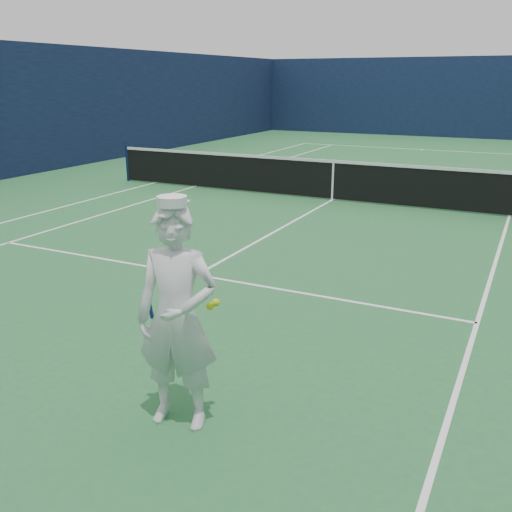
# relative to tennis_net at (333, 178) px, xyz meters

# --- Properties ---
(ground) EXTENTS (80.00, 80.00, 0.00)m
(ground) POSITION_rel_tennis_net_xyz_m (0.00, 0.00, -0.55)
(ground) COLOR #266434
(ground) RESTS_ON ground
(court_markings) EXTENTS (11.03, 23.83, 0.01)m
(court_markings) POSITION_rel_tennis_net_xyz_m (0.00, 0.00, -0.55)
(court_markings) COLOR white
(court_markings) RESTS_ON ground
(windscreen_fence) EXTENTS (20.12, 36.12, 4.00)m
(windscreen_fence) POSITION_rel_tennis_net_xyz_m (0.00, 0.00, 1.45)
(windscreen_fence) COLOR #0F1A39
(windscreen_fence) RESTS_ON ground
(tennis_net) EXTENTS (12.88, 0.09, 1.07)m
(tennis_net) POSITION_rel_tennis_net_xyz_m (0.00, 0.00, 0.00)
(tennis_net) COLOR #141E4C
(tennis_net) RESTS_ON ground
(tennis_player) EXTENTS (0.87, 0.61, 2.04)m
(tennis_player) POSITION_rel_tennis_net_xyz_m (1.98, -9.81, 0.44)
(tennis_player) COLOR white
(tennis_player) RESTS_ON ground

